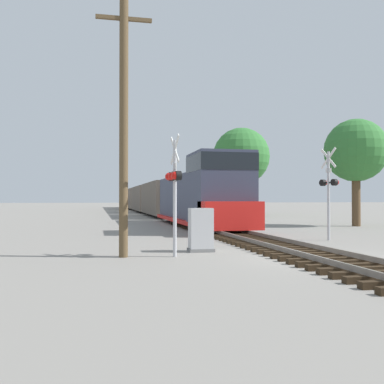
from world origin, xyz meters
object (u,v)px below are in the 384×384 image
at_px(freight_train, 148,199).
at_px(crossing_signal_near, 174,182).
at_px(tree_mid_background, 241,156).
at_px(relay_cabinet, 201,230).
at_px(utility_pole, 124,124).
at_px(tree_far_right, 356,151).
at_px(crossing_signal_far, 329,187).

xyz_separation_m(freight_train, crossing_signal_near, (-4.17, -44.37, 0.54)).
bearing_deg(tree_mid_background, relay_cabinet, -110.62).
bearing_deg(freight_train, utility_pole, -97.45).
height_order(utility_pole, tree_mid_background, tree_mid_background).
bearing_deg(utility_pole, tree_far_right, 38.29).
bearing_deg(relay_cabinet, tree_far_right, 41.35).
bearing_deg(crossing_signal_near, tree_mid_background, 151.75).
bearing_deg(freight_train, crossing_signal_far, -84.82).
distance_m(crossing_signal_far, tree_far_right, 11.77).
bearing_deg(utility_pole, crossing_signal_far, 22.83).
bearing_deg(relay_cabinet, freight_train, 86.02).
bearing_deg(utility_pole, crossing_signal_near, -9.18).
distance_m(crossing_signal_far, relay_cabinet, 7.48).
xyz_separation_m(freight_train, relay_cabinet, (-3.00, -43.17, -1.12)).
distance_m(crossing_signal_near, relay_cabinet, 2.36).
height_order(crossing_signal_far, tree_far_right, tree_far_right).
relative_size(freight_train, crossing_signal_near, 19.72).
distance_m(crossing_signal_near, tree_mid_background, 38.12).
distance_m(crossing_signal_near, utility_pole, 2.46).
relative_size(crossing_signal_near, relay_cabinet, 2.55).
distance_m(freight_train, tree_mid_background, 14.28).
bearing_deg(freight_train, tree_far_right, -71.04).
relative_size(freight_train, crossing_signal_far, 18.59).
distance_m(utility_pole, tree_far_right, 20.99).
bearing_deg(crossing_signal_near, utility_pole, -105.79).
height_order(crossing_signal_far, utility_pole, utility_pole).
bearing_deg(tree_mid_background, crossing_signal_near, -111.64).
bearing_deg(tree_mid_background, tree_far_right, -87.65).
height_order(crossing_signal_near, relay_cabinet, crossing_signal_near).
distance_m(tree_far_right, tree_mid_background, 22.03).
height_order(relay_cabinet, tree_far_right, tree_far_right).
xyz_separation_m(crossing_signal_near, tree_far_right, (14.86, 13.25, 2.71)).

